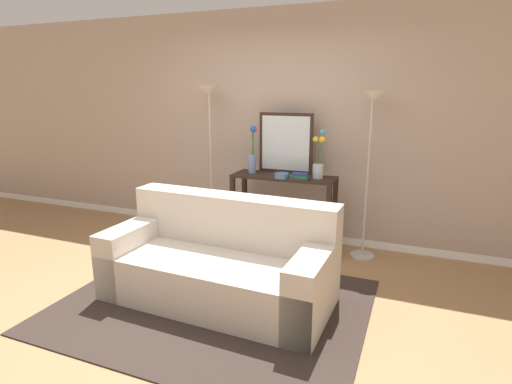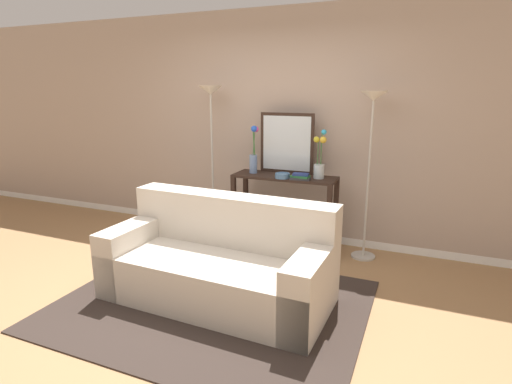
% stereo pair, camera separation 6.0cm
% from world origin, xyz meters
% --- Properties ---
extents(ground_plane, '(16.00, 16.00, 0.02)m').
position_xyz_m(ground_plane, '(0.00, 0.00, -0.01)').
color(ground_plane, '#9E754C').
extents(back_wall, '(12.00, 0.15, 2.71)m').
position_xyz_m(back_wall, '(0.00, 1.97, 1.35)').
color(back_wall, white).
rests_on(back_wall, ground).
extents(area_rug, '(2.56, 1.98, 0.01)m').
position_xyz_m(area_rug, '(0.11, 0.04, 0.01)').
color(area_rug, '#332823').
rests_on(area_rug, ground).
extents(couch, '(1.98, 0.94, 0.88)m').
position_xyz_m(couch, '(0.11, 0.20, 0.31)').
color(couch, beige).
rests_on(couch, ground).
extents(console_table, '(1.16, 0.39, 0.86)m').
position_xyz_m(console_table, '(0.24, 1.54, 0.59)').
color(console_table, black).
rests_on(console_table, ground).
extents(floor_lamp_left, '(0.28, 0.28, 1.84)m').
position_xyz_m(floor_lamp_left, '(-0.72, 1.62, 1.44)').
color(floor_lamp_left, '#B7B2A8').
rests_on(floor_lamp_left, ground).
extents(floor_lamp_right, '(0.28, 0.28, 1.79)m').
position_xyz_m(floor_lamp_right, '(1.15, 1.62, 1.40)').
color(floor_lamp_right, '#B7B2A8').
rests_on(floor_lamp_right, ground).
extents(wall_mirror, '(0.63, 0.02, 0.69)m').
position_xyz_m(wall_mirror, '(0.20, 1.70, 1.20)').
color(wall_mirror, black).
rests_on(wall_mirror, console_table).
extents(vase_tall_flowers, '(0.11, 0.11, 0.55)m').
position_xyz_m(vase_tall_flowers, '(-0.14, 1.54, 1.09)').
color(vase_tall_flowers, '#6B84AD').
rests_on(vase_tall_flowers, console_table).
extents(vase_short_flowers, '(0.14, 0.12, 0.53)m').
position_xyz_m(vase_short_flowers, '(0.63, 1.55, 1.04)').
color(vase_short_flowers, silver).
rests_on(vase_short_flowers, console_table).
extents(fruit_bowl, '(0.16, 0.16, 0.06)m').
position_xyz_m(fruit_bowl, '(0.26, 1.42, 0.89)').
color(fruit_bowl, '#4C7093').
rests_on(fruit_bowl, console_table).
extents(book_stack, '(0.22, 0.14, 0.07)m').
position_xyz_m(book_stack, '(0.46, 1.42, 0.89)').
color(book_stack, '#2D2D33').
rests_on(book_stack, console_table).
extents(book_row_under_console, '(0.24, 0.18, 0.13)m').
position_xyz_m(book_row_under_console, '(-0.12, 1.54, 0.06)').
color(book_row_under_console, '#B77F33').
rests_on(book_row_under_console, ground).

